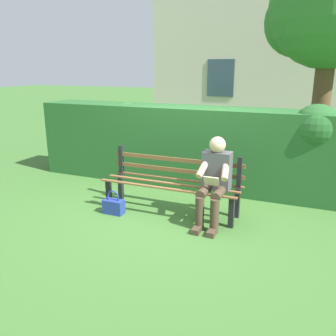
{
  "coord_description": "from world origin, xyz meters",
  "views": [
    {
      "loc": [
        -1.83,
        4.47,
        2.06
      ],
      "look_at": [
        0.0,
        0.1,
        0.7
      ],
      "focal_mm": 37.6,
      "sensor_mm": 36.0,
      "label": 1
    }
  ],
  "objects": [
    {
      "name": "park_bench",
      "position": [
        0.0,
        -0.07,
        0.43
      ],
      "size": [
        2.04,
        0.52,
        0.88
      ],
      "color": "black",
      "rests_on": "ground"
    },
    {
      "name": "ground",
      "position": [
        0.0,
        0.0,
        0.0
      ],
      "size": [
        60.0,
        60.0,
        0.0
      ],
      "primitive_type": "plane",
      "color": "#3D6B2D"
    },
    {
      "name": "building_facade",
      "position": [
        -1.25,
        -8.9,
        3.07
      ],
      "size": [
        9.77,
        3.3,
        6.14
      ],
      "color": "beige",
      "rests_on": "ground"
    },
    {
      "name": "hedge_backdrop",
      "position": [
        -0.05,
        -1.34,
        0.74
      ],
      "size": [
        6.17,
        0.86,
        1.54
      ],
      "color": "#265B28",
      "rests_on": "ground"
    },
    {
      "name": "person_seated",
      "position": [
        -0.67,
        0.1,
        0.63
      ],
      "size": [
        0.44,
        0.73,
        1.18
      ],
      "color": "#4C4C51",
      "rests_on": "ground"
    },
    {
      "name": "tree",
      "position": [
        -1.81,
        -2.97,
        3.05
      ],
      "size": [
        2.33,
        2.22,
        4.23
      ],
      "color": "brown",
      "rests_on": "ground"
    },
    {
      "name": "handbag",
      "position": [
        0.74,
        0.38,
        0.11
      ],
      "size": [
        0.3,
        0.16,
        0.35
      ],
      "color": "navy",
      "rests_on": "ground"
    }
  ]
}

